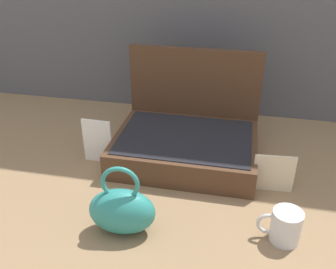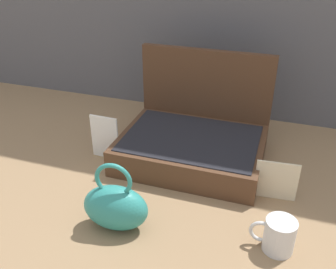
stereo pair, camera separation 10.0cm
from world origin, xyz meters
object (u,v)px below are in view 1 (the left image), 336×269
at_px(open_suitcase, 187,137).
at_px(coffee_mug, 285,226).
at_px(info_card_left, 97,141).
at_px(poster_card_right, 274,173).
at_px(teal_pouch_handbag, 122,210).

distance_m(open_suitcase, coffee_mug, 0.45).
xyz_separation_m(open_suitcase, coffee_mug, (0.30, -0.34, -0.03)).
xyz_separation_m(info_card_left, poster_card_right, (0.55, -0.05, -0.02)).
height_order(coffee_mug, info_card_left, info_card_left).
bearing_deg(teal_pouch_handbag, open_suitcase, 75.96).
bearing_deg(teal_pouch_handbag, poster_card_right, 33.64).
bearing_deg(open_suitcase, coffee_mug, -49.04).
bearing_deg(teal_pouch_handbag, coffee_mug, 7.33).
bearing_deg(poster_card_right, coffee_mug, -88.25).
relative_size(open_suitcase, info_card_left, 3.02).
relative_size(coffee_mug, poster_card_right, 0.91).
bearing_deg(coffee_mug, info_card_left, 156.98).
bearing_deg(coffee_mug, poster_card_right, 96.15).
bearing_deg(info_card_left, open_suitcase, 21.63).
relative_size(teal_pouch_handbag, coffee_mug, 1.79).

